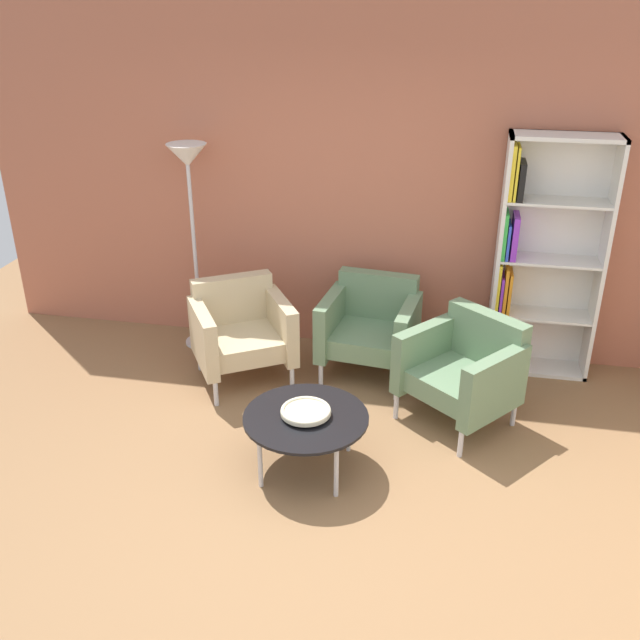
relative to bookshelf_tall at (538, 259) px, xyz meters
name	(u,v)px	position (x,y,z in m)	size (l,w,h in m)	color
ground_plane	(296,528)	(-1.41, -2.25, -0.94)	(8.32, 8.32, 0.00)	olive
brick_back_panel	(362,179)	(-1.41, 0.21, 0.51)	(6.40, 0.12, 2.90)	#B2664C
bookshelf_tall	(538,259)	(0.00, 0.00, 0.00)	(0.80, 0.30, 1.90)	silver
coffee_table_low	(306,420)	(-1.48, -1.68, -0.57)	(0.80, 0.80, 0.40)	black
decorative_bowl	(306,411)	(-1.48, -1.68, -0.51)	(0.32, 0.32, 0.05)	beige
armchair_by_bookshelf	(371,326)	(-1.24, -0.34, -0.53)	(0.79, 0.74, 0.78)	slate
armchair_corner_red	(241,330)	(-2.23, -0.61, -0.53)	(0.94, 0.92, 0.78)	#C6B289
armchair_spare_guest	(464,368)	(-0.51, -0.89, -0.53)	(0.95, 0.94, 0.78)	slate
floor_lamp_torchiere	(189,181)	(-2.76, -0.11, 0.51)	(0.32, 0.32, 1.74)	silver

